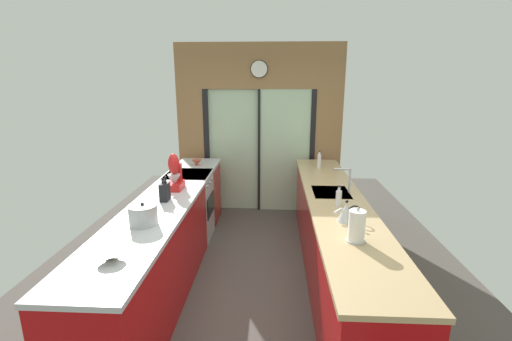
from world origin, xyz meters
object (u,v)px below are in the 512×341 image
stand_mixer (175,176)px  stock_pot (143,215)px  mixing_bowl_near (111,256)px  kettle (346,212)px  paper_towel_roll (357,226)px  knife_block (165,192)px  soap_bottle_far (319,160)px  soap_bottle_near (339,198)px  oven_range (190,206)px  mixing_bowl_far (197,162)px

stand_mixer → stock_pot: stand_mixer is taller
stand_mixer → mixing_bowl_near: bearing=-90.0°
kettle → paper_towel_roll: (-0.00, -0.40, 0.04)m
paper_towel_roll → stand_mixer: bearing=144.6°
stock_pot → mixing_bowl_near: bearing=-90.0°
knife_block → soap_bottle_far: (1.78, 1.50, 0.01)m
stand_mixer → soap_bottle_near: stand_mixer is taller
paper_towel_roll → stock_pot: bearing=172.2°
kettle → paper_towel_roll: bearing=-90.3°
oven_range → mixing_bowl_far: (0.02, 0.47, 0.51)m
oven_range → stock_pot: 1.79m
oven_range → knife_block: 1.21m
mixing_bowl_near → stock_pot: bearing=90.0°
soap_bottle_far → stock_pot: bearing=-129.9°
kettle → mixing_bowl_far: bearing=131.5°
oven_range → soap_bottle_near: soap_bottle_near is taller
oven_range → mixing_bowl_far: mixing_bowl_far is taller
oven_range → mixing_bowl_far: bearing=87.8°
mixing_bowl_near → paper_towel_roll: paper_towel_roll is taller
stand_mixer → soap_bottle_far: size_ratio=1.70×
mixing_bowl_near → stock_pot: (0.00, 0.63, 0.05)m
mixing_bowl_far → stand_mixer: size_ratio=0.36×
stand_mixer → stock_pot: size_ratio=1.68×
mixing_bowl_far → knife_block: size_ratio=0.58×
paper_towel_roll → mixing_bowl_near: bearing=-167.7°
oven_range → knife_block: (0.02, -1.08, 0.56)m
oven_range → paper_towel_roll: (1.80, -1.94, 0.59)m
mixing_bowl_far → soap_bottle_far: (1.78, -0.05, 0.06)m
oven_range → kettle: kettle is taller
kettle → soap_bottle_far: 1.97m
kettle → knife_block: bearing=165.4°
knife_block → stock_pot: (-0.00, -0.62, -0.01)m
soap_bottle_near → soap_bottle_far: 1.59m
soap_bottle_far → paper_towel_roll: (0.00, -2.37, 0.02)m
soap_bottle_near → soap_bottle_far: soap_bottle_far is taller
soap_bottle_far → mixing_bowl_far: bearing=178.5°
knife_block → oven_range: bearing=91.0°
stand_mixer → paper_towel_roll: (1.78, -1.26, -0.03)m
mixing_bowl_far → soap_bottle_near: bearing=-42.6°
soap_bottle_near → kettle: bearing=-89.7°
stand_mixer → oven_range: bearing=91.6°
mixing_bowl_near → paper_towel_roll: bearing=12.3°
kettle → paper_towel_roll: paper_towel_roll is taller
mixing_bowl_near → soap_bottle_far: (1.78, 2.76, 0.07)m
oven_range → knife_block: bearing=-89.0°
knife_block → mixing_bowl_near: bearing=-90.0°
mixing_bowl_near → paper_towel_roll: 1.82m
stock_pot → soap_bottle_far: bearing=50.1°
mixing_bowl_far → soap_bottle_far: soap_bottle_far is taller
soap_bottle_far → knife_block: bearing=-139.8°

